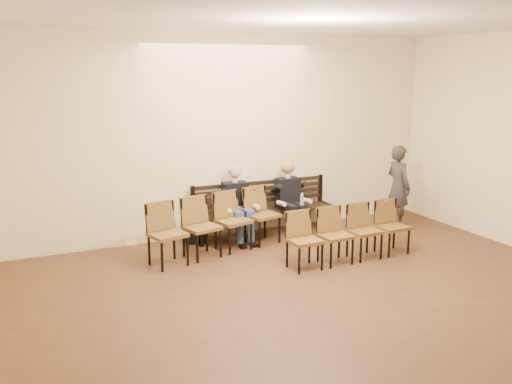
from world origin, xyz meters
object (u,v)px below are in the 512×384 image
bench (265,222)px  passerby (399,181)px  chair_row_back (350,234)px  water_bottle (302,206)px  laptop (238,211)px  seated_woman (290,201)px  chair_row_front (218,224)px  bag (196,235)px  seated_man (237,205)px

bench → passerby: (2.44, -0.60, 0.66)m
chair_row_back → water_bottle: bearing=90.7°
passerby → chair_row_back: bearing=120.6°
laptop → chair_row_back: chair_row_back is taller
water_bottle → seated_woman: bearing=103.3°
chair_row_back → chair_row_front: bearing=143.4°
bench → passerby: passerby is taller
passerby → chair_row_front: passerby is taller
passerby → chair_row_front: 3.60m
chair_row_back → seated_woman: bearing=92.5°
passerby → chair_row_front: (-3.57, -0.05, -0.41)m
seated_woman → water_bottle: (0.07, -0.30, -0.04)m
bag → passerby: 3.85m
passerby → chair_row_back: 2.27m
bag → water_bottle: bearing=-13.9°
laptop → water_bottle: bearing=-6.6°
bench → laptop: size_ratio=8.56×
chair_row_front → chair_row_back: chair_row_front is taller
seated_man → seated_woman: (1.02, 0.00, -0.03)m
seated_man → water_bottle: 1.13m
chair_row_back → passerby: bearing=31.2°
water_bottle → passerby: (1.92, -0.18, 0.33)m
bench → seated_man: (-0.57, -0.12, 0.40)m
seated_woman → laptop: seated_woman is taller
seated_man → chair_row_front: bearing=-136.5°
water_bottle → chair_row_back: (0.07, -1.41, -0.13)m
seated_man → laptop: 0.16m
chair_row_back → seated_man: bearing=122.0°
seated_woman → chair_row_front: bearing=-161.4°
seated_man → bag: (-0.71, 0.15, -0.49)m
seated_woman → chair_row_front: 1.67m
bench → passerby: bearing=-13.8°
seated_woman → water_bottle: size_ratio=5.61×
seated_woman → chair_row_back: seated_woman is taller
water_bottle → chair_row_front: (-1.65, -0.23, -0.08)m
bench → seated_man: size_ratio=2.08×
bench → seated_woman: bearing=-15.0°
seated_man → passerby: 3.06m
bag → seated_woman: bearing=-4.8°
bench → chair_row_front: chair_row_front is taller
seated_man → seated_woman: bearing=0.0°
bag → chair_row_back: size_ratio=0.17×
seated_woman → laptop: (-1.06, -0.14, -0.04)m
bench → seated_man: 0.71m
bench → chair_row_front: (-1.13, -0.65, 0.25)m
seated_woman → passerby: 2.07m
water_bottle → passerby: 1.96m
bag → chair_row_front: (0.15, -0.68, 0.35)m
seated_man → bench: bearing=11.8°
seated_man → laptop: bearing=-108.2°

